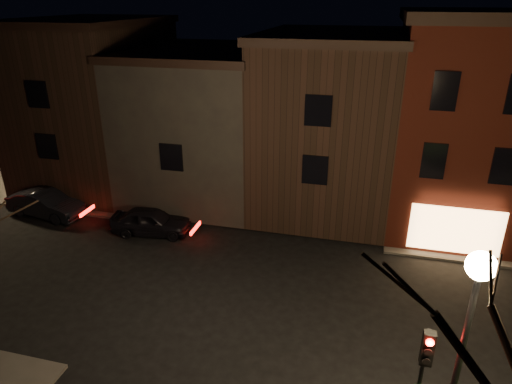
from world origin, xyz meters
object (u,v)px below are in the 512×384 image
street_lamp_near (471,312)px  parked_car_b (46,204)px  parked_car_a (151,221)px  traffic_signal (422,376)px

street_lamp_near → parked_car_b: (-19.18, 10.50, -4.46)m
street_lamp_near → parked_car_a: size_ratio=1.61×
traffic_signal → parked_car_a: traffic_signal is taller
traffic_signal → parked_car_b: bearing=151.7°
parked_car_a → street_lamp_near: bearing=-136.4°
traffic_signal → parked_car_a: bearing=141.5°
street_lamp_near → parked_car_b: size_ratio=1.48×
street_lamp_near → parked_car_b: bearing=151.3°
parked_car_a → parked_car_b: bearing=78.6°
traffic_signal → parked_car_a: (-12.10, 9.62, -2.12)m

